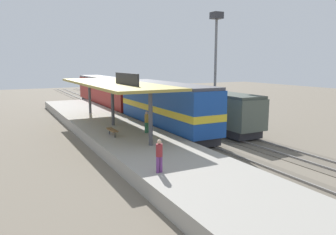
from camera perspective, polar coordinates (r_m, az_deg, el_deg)
name	(u,v)px	position (r m, az deg, el deg)	size (l,w,h in m)	color
ground_plane	(178,128)	(32.03, 1.75, -1.92)	(120.00, 120.00, 0.00)	#706656
track_near	(160,130)	(31.11, -1.46, -2.20)	(3.20, 110.00, 0.16)	#5F5649
track_far	(200,126)	(33.35, 5.65, -1.44)	(3.20, 110.00, 0.16)	#5F5649
platform	(113,130)	(29.34, -9.56, -2.22)	(6.00, 44.00, 0.90)	#9E998E
station_canopy	(112,84)	(28.70, -9.73, 5.75)	(5.20, 18.00, 4.70)	#47474C
platform_bench	(112,130)	(24.98, -9.78, -2.19)	(0.44, 1.70, 0.50)	#333338
locomotive	(165,107)	(29.70, -0.50, 1.90)	(2.93, 14.43, 4.44)	#28282D
passenger_carriage_single	(107,92)	(46.37, -10.72, 4.38)	(2.90, 20.00, 4.24)	#28282D
freight_car	(212,109)	(31.41, 7.70, 1.42)	(2.80, 12.00, 3.54)	#28282D
light_mast	(216,44)	(36.28, 8.42, 12.67)	(1.10, 1.10, 11.70)	slate
person_waiting	(147,121)	(25.66, -3.76, -0.60)	(0.34, 0.34, 1.71)	#23603D
person_walking	(159,154)	(16.38, -1.54, -6.45)	(0.34, 0.34, 1.71)	#663375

